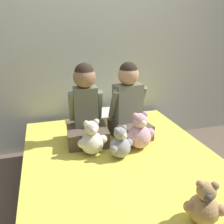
{
  "coord_description": "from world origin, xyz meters",
  "views": [
    {
      "loc": [
        -0.53,
        -1.47,
        1.38
      ],
      "look_at": [
        0.0,
        0.36,
        0.66
      ],
      "focal_mm": 38.0,
      "sensor_mm": 36.0,
      "label": 1
    }
  ],
  "objects_px": {
    "teddy_bear_between_children": "(120,144)",
    "teddy_bear_at_foot_of_bed": "(204,205)",
    "child_on_right": "(129,105)",
    "teddy_bear_held_by_left_child": "(92,140)",
    "bed": "(125,183)",
    "child_on_left": "(86,110)",
    "teddy_bear_held_by_right_child": "(139,133)",
    "pillow_at_headboard": "(100,117)"
  },
  "relations": [
    {
      "from": "teddy_bear_between_children",
      "to": "teddy_bear_at_foot_of_bed",
      "type": "relative_size",
      "value": 1.02
    },
    {
      "from": "child_on_right",
      "to": "teddy_bear_held_by_left_child",
      "type": "bearing_deg",
      "value": -158.46
    },
    {
      "from": "bed",
      "to": "teddy_bear_between_children",
      "type": "height_order",
      "value": "teddy_bear_between_children"
    },
    {
      "from": "child_on_left",
      "to": "teddy_bear_held_by_left_child",
      "type": "height_order",
      "value": "child_on_left"
    },
    {
      "from": "teddy_bear_held_by_left_child",
      "to": "bed",
      "type": "bearing_deg",
      "value": -52.04
    },
    {
      "from": "child_on_left",
      "to": "teddy_bear_at_foot_of_bed",
      "type": "xyz_separation_m",
      "value": [
        0.41,
        -1.1,
        -0.19
      ]
    },
    {
      "from": "bed",
      "to": "teddy_bear_between_children",
      "type": "bearing_deg",
      "value": 97.29
    },
    {
      "from": "child_on_right",
      "to": "teddy_bear_held_by_right_child",
      "type": "relative_size",
      "value": 2.14
    },
    {
      "from": "child_on_left",
      "to": "teddy_bear_held_by_right_child",
      "type": "distance_m",
      "value": 0.5
    },
    {
      "from": "teddy_bear_held_by_right_child",
      "to": "child_on_left",
      "type": "bearing_deg",
      "value": 139.26
    },
    {
      "from": "teddy_bear_held_by_right_child",
      "to": "teddy_bear_at_foot_of_bed",
      "type": "relative_size",
      "value": 1.25
    },
    {
      "from": "bed",
      "to": "teddy_bear_between_children",
      "type": "xyz_separation_m",
      "value": [
        -0.01,
        0.09,
        0.3
      ]
    },
    {
      "from": "teddy_bear_between_children",
      "to": "child_on_right",
      "type": "bearing_deg",
      "value": 37.19
    },
    {
      "from": "bed",
      "to": "teddy_bear_at_foot_of_bed",
      "type": "xyz_separation_m",
      "value": [
        0.2,
        -0.66,
        0.3
      ]
    },
    {
      "from": "teddy_bear_at_foot_of_bed",
      "to": "teddy_bear_held_by_right_child",
      "type": "bearing_deg",
      "value": 115.48
    },
    {
      "from": "child_on_left",
      "to": "pillow_at_headboard",
      "type": "bearing_deg",
      "value": 64.73
    },
    {
      "from": "teddy_bear_at_foot_of_bed",
      "to": "teddy_bear_between_children",
      "type": "bearing_deg",
      "value": 130.5
    },
    {
      "from": "teddy_bear_at_foot_of_bed",
      "to": "pillow_at_headboard",
      "type": "distance_m",
      "value": 1.49
    },
    {
      "from": "teddy_bear_at_foot_of_bed",
      "to": "pillow_at_headboard",
      "type": "bearing_deg",
      "value": 122.41
    },
    {
      "from": "child_on_right",
      "to": "teddy_bear_held_by_left_child",
      "type": "distance_m",
      "value": 0.49
    },
    {
      "from": "teddy_bear_held_by_right_child",
      "to": "teddy_bear_between_children",
      "type": "bearing_deg",
      "value": -162.24
    },
    {
      "from": "bed",
      "to": "child_on_right",
      "type": "xyz_separation_m",
      "value": [
        0.18,
        0.44,
        0.49
      ]
    },
    {
      "from": "bed",
      "to": "teddy_bear_held_by_left_child",
      "type": "xyz_separation_m",
      "value": [
        -0.21,
        0.2,
        0.32
      ]
    },
    {
      "from": "child_on_left",
      "to": "teddy_bear_held_by_right_child",
      "type": "xyz_separation_m",
      "value": [
        0.4,
        -0.25,
        -0.16
      ]
    },
    {
      "from": "bed",
      "to": "child_on_right",
      "type": "bearing_deg",
      "value": 67.57
    },
    {
      "from": "child_on_left",
      "to": "teddy_bear_held_by_left_child",
      "type": "relative_size",
      "value": 2.37
    },
    {
      "from": "teddy_bear_held_by_left_child",
      "to": "teddy_bear_between_children",
      "type": "height_order",
      "value": "teddy_bear_held_by_left_child"
    },
    {
      "from": "child_on_left",
      "to": "teddy_bear_held_by_right_child",
      "type": "relative_size",
      "value": 2.16
    },
    {
      "from": "teddy_bear_held_by_left_child",
      "to": "teddy_bear_at_foot_of_bed",
      "type": "xyz_separation_m",
      "value": [
        0.41,
        -0.86,
        -0.02
      ]
    },
    {
      "from": "teddy_bear_held_by_left_child",
      "to": "teddy_bear_between_children",
      "type": "bearing_deg",
      "value": -37.95
    },
    {
      "from": "teddy_bear_at_foot_of_bed",
      "to": "teddy_bear_held_by_left_child",
      "type": "bearing_deg",
      "value": 140.28
    },
    {
      "from": "teddy_bear_held_by_left_child",
      "to": "teddy_bear_between_children",
      "type": "xyz_separation_m",
      "value": [
        0.2,
        -0.11,
        -0.01
      ]
    },
    {
      "from": "child_on_left",
      "to": "teddy_bear_held_by_left_child",
      "type": "bearing_deg",
      "value": -86.44
    },
    {
      "from": "teddy_bear_between_children",
      "to": "teddy_bear_at_foot_of_bed",
      "type": "xyz_separation_m",
      "value": [
        0.21,
        -0.75,
        -0.0
      ]
    },
    {
      "from": "child_on_right",
      "to": "teddy_bear_between_children",
      "type": "height_order",
      "value": "child_on_right"
    },
    {
      "from": "child_on_left",
      "to": "teddy_bear_held_by_right_child",
      "type": "bearing_deg",
      "value": -28.14
    },
    {
      "from": "bed",
      "to": "teddy_bear_held_by_right_child",
      "type": "xyz_separation_m",
      "value": [
        0.19,
        0.19,
        0.33
      ]
    },
    {
      "from": "teddy_bear_held_by_left_child",
      "to": "teddy_bear_at_foot_of_bed",
      "type": "distance_m",
      "value": 0.96
    },
    {
      "from": "teddy_bear_at_foot_of_bed",
      "to": "child_on_left",
      "type": "bearing_deg",
      "value": 135.2
    },
    {
      "from": "child_on_right",
      "to": "pillow_at_headboard",
      "type": "distance_m",
      "value": 0.48
    },
    {
      "from": "teddy_bear_held_by_left_child",
      "to": "pillow_at_headboard",
      "type": "relative_size",
      "value": 0.57
    },
    {
      "from": "bed",
      "to": "child_on_left",
      "type": "relative_size",
      "value": 2.88
    }
  ]
}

